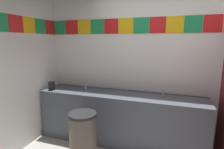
% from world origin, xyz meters
% --- Properties ---
extents(wall_back, '(4.42, 0.09, 2.66)m').
position_xyz_m(wall_back, '(0.00, 1.47, 1.34)').
color(wall_back, white).
rests_on(wall_back, ground_plane).
extents(vanity_counter, '(2.73, 0.56, 0.86)m').
position_xyz_m(vanity_counter, '(-0.79, 1.15, 0.44)').
color(vanity_counter, '#4C515B').
rests_on(vanity_counter, ground_plane).
extents(faucet_left, '(0.04, 0.10, 0.14)m').
position_xyz_m(faucet_left, '(-1.48, 1.24, 0.91)').
color(faucet_left, silver).
rests_on(faucet_left, vanity_counter).
extents(faucet_right, '(0.04, 0.10, 0.14)m').
position_xyz_m(faucet_right, '(-0.11, 1.24, 0.91)').
color(faucet_right, silver).
rests_on(faucet_right, vanity_counter).
extents(soap_dispenser, '(0.09, 0.09, 0.16)m').
position_xyz_m(soap_dispenser, '(-2.01, 0.99, 0.94)').
color(soap_dispenser, black).
rests_on(soap_dispenser, vanity_counter).
extents(trash_bin, '(0.40, 0.40, 0.73)m').
position_xyz_m(trash_bin, '(-1.14, 0.50, 0.36)').
color(trash_bin, brown).
rests_on(trash_bin, ground_plane).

